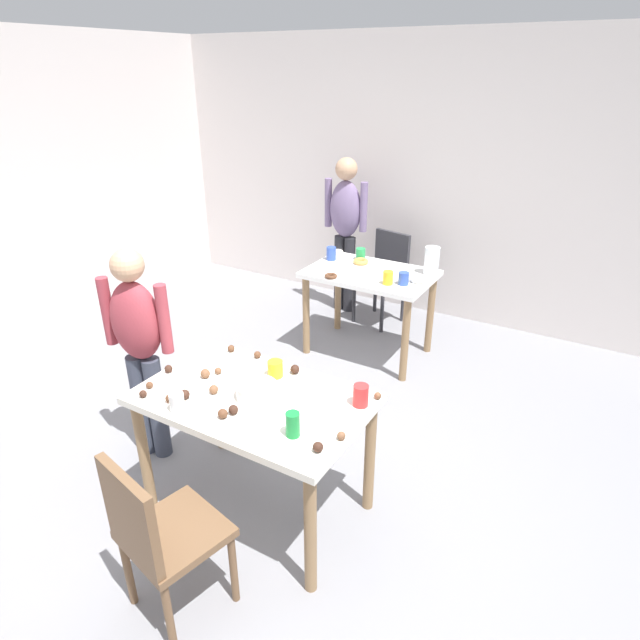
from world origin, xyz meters
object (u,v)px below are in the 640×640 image
at_px(chair_far_table, 385,272).
at_px(mixing_bowl, 257,391).
at_px(dining_table_near, 254,412).
at_px(chair_near_table, 158,532).
at_px(dining_table_far, 370,285).
at_px(person_adult_far, 345,222).
at_px(pitcher_far, 432,261).
at_px(soda_can, 293,424).
at_px(person_girl_near, 139,340).

height_order(chair_far_table, mixing_bowl, chair_far_table).
xyz_separation_m(dining_table_near, chair_near_table, (0.04, -0.75, -0.15)).
bearing_deg(dining_table_far, person_adult_far, 130.85).
bearing_deg(pitcher_far, chair_near_table, -92.41).
height_order(chair_near_table, soda_can, soda_can).
bearing_deg(chair_near_table, chair_far_table, 98.21).
relative_size(dining_table_far, person_girl_near, 0.74).
xyz_separation_m(soda_can, pitcher_far, (-0.20, 2.36, 0.05)).
xyz_separation_m(person_adult_far, mixing_bowl, (0.93, -2.70, -0.13)).
distance_m(dining_table_far, person_adult_far, 0.99).
bearing_deg(chair_far_table, chair_near_table, -81.79).
height_order(dining_table_near, mixing_bowl, mixing_bowl).
xyz_separation_m(person_girl_near, person_adult_far, (-0.03, 2.65, 0.10)).
height_order(dining_table_far, person_girl_near, person_girl_near).
bearing_deg(person_girl_near, mixing_bowl, -3.32).
bearing_deg(dining_table_far, mixing_bowl, -81.07).
bearing_deg(chair_near_table, soda_can, 60.92).
relative_size(dining_table_near, chair_far_table, 1.37).
distance_m(chair_far_table, person_girl_near, 2.69).
xyz_separation_m(chair_far_table, soda_can, (0.81, -2.86, 0.31)).
distance_m(dining_table_near, soda_can, 0.43).
distance_m(chair_far_table, soda_can, 2.99).
relative_size(chair_near_table, pitcher_far, 3.83).
height_order(person_girl_near, soda_can, person_girl_near).
bearing_deg(pitcher_far, dining_table_far, -155.82).
bearing_deg(soda_can, person_adult_far, 113.71).
distance_m(dining_table_near, chair_far_table, 2.73).
height_order(chair_far_table, pitcher_far, pitcher_far).
height_order(chair_far_table, person_girl_near, person_girl_near).
xyz_separation_m(dining_table_far, person_girl_near, (-0.59, -1.94, 0.19)).
distance_m(person_adult_far, pitcher_far, 1.18).
xyz_separation_m(dining_table_near, dining_table_far, (-0.29, 1.99, -0.02)).
bearing_deg(pitcher_far, person_girl_near, -115.89).
relative_size(chair_far_table, pitcher_far, 3.83).
relative_size(person_adult_far, mixing_bowl, 7.26).
bearing_deg(soda_can, dining_table_far, 106.62).
bearing_deg(dining_table_near, chair_near_table, -86.99).
relative_size(chair_near_table, person_girl_near, 0.63).
distance_m(chair_far_table, mixing_bowl, 2.74).
distance_m(chair_near_table, person_adult_far, 3.60).
xyz_separation_m(chair_far_table, mixing_bowl, (0.48, -2.69, 0.29)).
distance_m(dining_table_far, soda_can, 2.26).
distance_m(dining_table_near, dining_table_far, 2.01).
xyz_separation_m(dining_table_near, mixing_bowl, (0.03, -0.00, 0.14)).
distance_m(chair_near_table, person_girl_near, 1.26).
height_order(chair_far_table, person_adult_far, person_adult_far).
xyz_separation_m(person_girl_near, soda_can, (1.23, -0.22, -0.01)).
xyz_separation_m(chair_near_table, soda_can, (0.32, 0.57, 0.31)).
xyz_separation_m(dining_table_near, pitcher_far, (0.16, 2.19, 0.22)).
height_order(chair_near_table, pitcher_far, pitcher_far).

